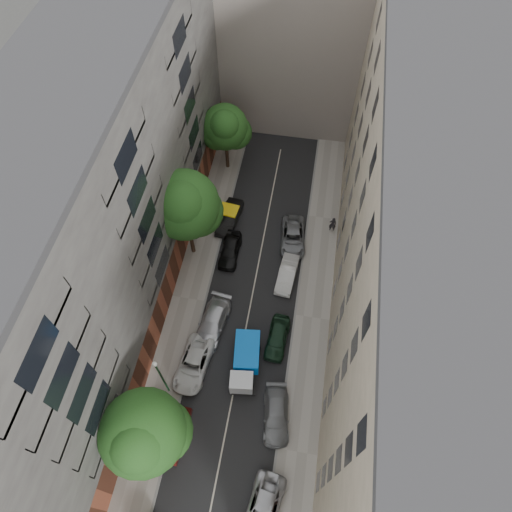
% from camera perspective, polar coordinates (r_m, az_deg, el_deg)
% --- Properties ---
extents(ground, '(120.00, 120.00, 0.00)m').
position_cam_1_polar(ground, '(40.33, -0.79, -6.57)').
color(ground, '#4C4C49').
rests_on(ground, ground).
extents(road_surface, '(8.00, 44.00, 0.02)m').
position_cam_1_polar(road_surface, '(40.32, -0.79, -6.56)').
color(road_surface, black).
rests_on(road_surface, ground).
extents(sidewalk_left, '(3.00, 44.00, 0.15)m').
position_cam_1_polar(sidewalk_left, '(41.11, -8.40, -5.31)').
color(sidewalk_left, gray).
rests_on(sidewalk_left, ground).
extents(sidewalk_right, '(3.00, 44.00, 0.15)m').
position_cam_1_polar(sidewalk_right, '(40.16, 7.03, -7.65)').
color(sidewalk_right, gray).
rests_on(sidewalk_right, ground).
extents(building_left, '(8.00, 44.00, 20.00)m').
position_cam_1_polar(building_left, '(34.64, -19.26, 3.84)').
color(building_left, '#454341').
rests_on(building_left, ground).
extents(building_right, '(8.00, 44.00, 20.00)m').
position_cam_1_polar(building_right, '(32.34, 18.56, -1.35)').
color(building_right, '#BEAC93').
rests_on(building_right, ground).
extents(building_endcap, '(18.00, 12.00, 18.00)m').
position_cam_1_polar(building_endcap, '(53.03, 4.96, 26.29)').
color(building_endcap, gray).
rests_on(building_endcap, ground).
extents(tarp_truck, '(2.39, 4.96, 2.20)m').
position_cam_1_polar(tarp_truck, '(37.18, -1.31, -13.00)').
color(tarp_truck, black).
rests_on(tarp_truck, ground).
extents(car_left_1, '(1.61, 4.15, 1.35)m').
position_cam_1_polar(car_left_1, '(36.74, -10.08, -21.07)').
color(car_left_1, '#4A110E').
rests_on(car_left_1, ground).
extents(car_left_2, '(2.83, 5.25, 1.40)m').
position_cam_1_polar(car_left_2, '(37.97, -7.80, -13.23)').
color(car_left_2, silver).
rests_on(car_left_2, ground).
extents(car_left_3, '(2.79, 5.43, 1.51)m').
position_cam_1_polar(car_left_3, '(39.09, -5.46, -8.30)').
color(car_left_3, silver).
rests_on(car_left_3, ground).
extents(car_left_4, '(1.72, 4.27, 1.45)m').
position_cam_1_polar(car_left_4, '(42.59, -3.27, 0.76)').
color(car_left_4, black).
rests_on(car_left_4, ground).
extents(car_left_5, '(2.12, 4.71, 1.50)m').
position_cam_1_polar(car_left_5, '(44.77, -3.35, 4.83)').
color(car_left_5, black).
rests_on(car_left_5, ground).
extents(car_right_0, '(2.96, 5.19, 1.36)m').
position_cam_1_polar(car_right_0, '(35.61, 0.86, -29.16)').
color(car_right_0, '#B3B3B8').
rests_on(car_right_0, ground).
extents(car_right_1, '(2.51, 4.89, 1.36)m').
position_cam_1_polar(car_right_1, '(36.57, 2.54, -19.26)').
color(car_right_1, slate).
rests_on(car_right_1, ground).
extents(car_right_2, '(1.94, 4.24, 1.41)m').
position_cam_1_polar(car_right_2, '(38.48, 2.69, -10.16)').
color(car_right_2, black).
rests_on(car_right_2, ground).
extents(car_right_3, '(1.85, 4.34, 1.39)m').
position_cam_1_polar(car_right_3, '(41.26, 3.90, -2.28)').
color(car_right_3, silver).
rests_on(car_right_3, ground).
extents(car_right_4, '(2.81, 5.15, 1.37)m').
position_cam_1_polar(car_right_4, '(43.56, 4.62, 2.42)').
color(car_right_4, slate).
rests_on(car_right_4, ground).
extents(tree_near, '(5.81, 5.62, 8.55)m').
position_cam_1_polar(tree_near, '(31.93, -13.76, -20.89)').
color(tree_near, '#382619').
rests_on(tree_near, sidewalk_left).
extents(tree_mid, '(6.12, 5.96, 10.05)m').
position_cam_1_polar(tree_mid, '(38.13, -8.85, 6.02)').
color(tree_mid, '#382619').
rests_on(tree_mid, sidewalk_left).
extents(tree_far, '(4.89, 4.55, 7.88)m').
position_cam_1_polar(tree_far, '(46.32, -3.80, 15.55)').
color(tree_far, '#382619').
rests_on(tree_far, sidewalk_left).
extents(lamp_post, '(0.36, 0.36, 6.25)m').
position_cam_1_polar(lamp_post, '(34.56, -11.88, -14.30)').
color(lamp_post, '#1A5C2C').
rests_on(lamp_post, sidewalk_left).
extents(pedestrian, '(0.68, 0.45, 1.85)m').
position_cam_1_polar(pedestrian, '(44.41, 9.56, 3.94)').
color(pedestrian, black).
rests_on(pedestrian, sidewalk_right).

